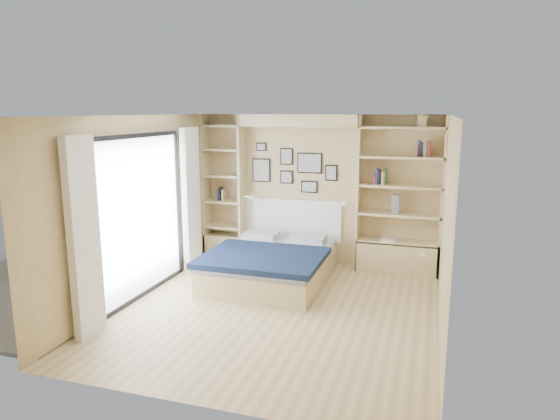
% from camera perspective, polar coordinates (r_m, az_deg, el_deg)
% --- Properties ---
extents(ground, '(4.50, 4.50, 0.00)m').
position_cam_1_polar(ground, '(6.63, -0.21, -11.41)').
color(ground, '#D0B47C').
rests_on(ground, ground).
extents(room_shell, '(4.50, 4.50, 4.50)m').
position_cam_1_polar(room_shell, '(7.82, 0.43, 0.39)').
color(room_shell, tan).
rests_on(room_shell, ground).
extents(bed, '(1.72, 2.24, 1.07)m').
position_cam_1_polar(bed, '(7.61, -1.05, -6.16)').
color(bed, tan).
rests_on(bed, ground).
extents(photo_gallery, '(1.48, 0.02, 0.82)m').
position_cam_1_polar(photo_gallery, '(8.43, 1.39, 4.80)').
color(photo_gallery, black).
rests_on(photo_gallery, ground).
extents(reading_lamps, '(1.92, 0.12, 0.15)m').
position_cam_1_polar(reading_lamps, '(8.25, 1.96, 1.12)').
color(reading_lamps, silver).
rests_on(reading_lamps, ground).
extents(shelf_decor, '(3.50, 0.23, 2.03)m').
position_cam_1_polar(shelf_decor, '(7.98, 11.74, 4.87)').
color(shelf_decor, '#A51E1E').
rests_on(shelf_decor, ground).
extents(deck, '(3.20, 4.00, 0.05)m').
position_cam_1_polar(deck, '(8.37, -24.66, -7.56)').
color(deck, '#655A4A').
rests_on(deck, ground).
extents(deck_chair, '(0.49, 0.72, 0.68)m').
position_cam_1_polar(deck_chair, '(8.95, -17.93, -3.74)').
color(deck_chair, tan).
rests_on(deck_chair, ground).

